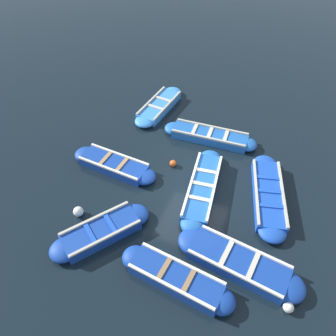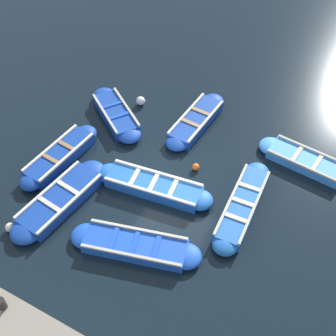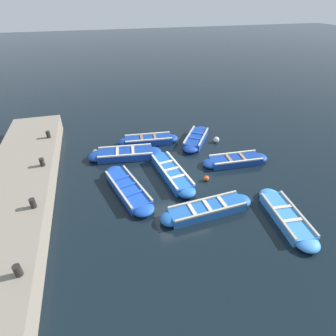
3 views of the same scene
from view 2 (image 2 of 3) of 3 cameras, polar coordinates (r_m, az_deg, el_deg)
name	(u,v)px [view 2 (image 2 of 3)]	position (r m, az deg, el deg)	size (l,w,h in m)	color
ground_plane	(170,187)	(14.91, 0.19, -2.29)	(120.00, 120.00, 0.00)	black
boat_tucked	(196,121)	(16.81, 3.42, 5.75)	(3.42, 1.04, 0.40)	navy
boat_bow_out	(116,114)	(17.13, -6.34, 6.54)	(2.53, 3.12, 0.43)	navy
boat_outer_right	(242,206)	(14.38, 9.04, -4.57)	(3.84, 1.02, 0.42)	#1E59AD
boat_far_corner	(306,161)	(16.07, 16.49, 0.77)	(1.17, 3.43, 0.37)	#3884E0
boat_drifting	(60,200)	(14.71, -13.01, -3.81)	(3.85, 1.39, 0.43)	navy
boat_inner_gap	(154,186)	(14.68, -1.75, -2.23)	(1.32, 3.94, 0.44)	#1E59AD
boat_stern_in	(135,246)	(13.45, -4.02, -9.44)	(1.86, 3.92, 0.39)	#1947B7
boat_alongside	(60,156)	(15.91, -13.06, 1.39)	(3.46, 1.09, 0.46)	navy
bollard_mid_south	(2,304)	(12.19, -19.61, -15.31)	(0.20, 0.20, 0.35)	black
buoy_orange_near	(141,101)	(17.65, -3.36, 8.17)	(0.33, 0.33, 0.33)	silver
buoy_yellow_far	(10,227)	(14.55, -18.71, -6.87)	(0.28, 0.28, 0.28)	silver
buoy_white_drifting	(196,167)	(15.31, 3.41, 0.12)	(0.25, 0.25, 0.25)	#E05119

